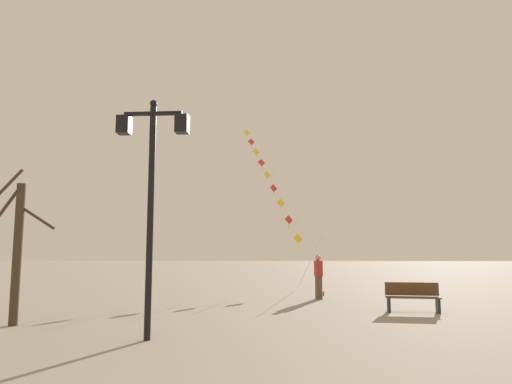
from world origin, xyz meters
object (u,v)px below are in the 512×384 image
(kite_flyer, at_px, (318,276))
(park_bench, at_px, (413,297))
(bare_tree, at_px, (17,247))
(kite_train, at_px, (271,183))
(twin_lantern_lamp_post, at_px, (152,171))

(kite_flyer, relative_size, park_bench, 1.04)
(kite_flyer, relative_size, bare_tree, 0.43)
(kite_train, distance_m, bare_tree, 17.96)
(twin_lantern_lamp_post, bearing_deg, kite_flyer, 65.29)
(park_bench, bearing_deg, twin_lantern_lamp_post, -136.99)
(twin_lantern_lamp_post, bearing_deg, park_bench, 37.07)
(twin_lantern_lamp_post, xyz_separation_m, bare_tree, (-3.94, 1.74, -1.63))
(bare_tree, bearing_deg, kite_train, 70.26)
(twin_lantern_lamp_post, distance_m, park_bench, 9.00)
(kite_train, distance_m, kite_flyer, 10.74)
(twin_lantern_lamp_post, distance_m, bare_tree, 4.60)
(twin_lantern_lamp_post, xyz_separation_m, kite_flyer, (4.14, 8.99, -2.66))
(kite_train, relative_size, park_bench, 8.64)
(kite_train, distance_m, park_bench, 15.00)
(twin_lantern_lamp_post, bearing_deg, bare_tree, 156.22)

